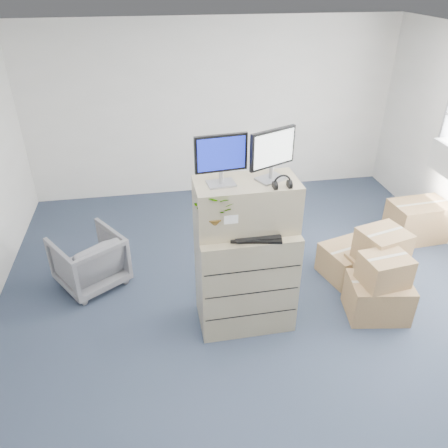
{
  "coord_description": "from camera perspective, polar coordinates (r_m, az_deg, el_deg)",
  "views": [
    {
      "loc": [
        -1.03,
        -3.42,
        3.43
      ],
      "look_at": [
        -0.37,
        0.4,
        1.12
      ],
      "focal_mm": 35.0,
      "sensor_mm": 36.0,
      "label": 1
    }
  ],
  "objects": [
    {
      "name": "headphones",
      "position": [
        4.04,
        7.63,
        5.33
      ],
      "size": [
        0.17,
        0.02,
        0.17
      ],
      "primitive_type": "torus",
      "rotation": [
        1.57,
        0.0,
        0.02
      ],
      "color": "black",
      "rests_on": "filing_cabinet_upper"
    },
    {
      "name": "filing_cabinet_lower",
      "position": [
        4.66,
        2.79,
        -6.85
      ],
      "size": [
        1.01,
        0.63,
        1.17
      ],
      "primitive_type": "cube",
      "rotation": [
        0.0,
        0.0,
        0.02
      ],
      "color": "tan",
      "rests_on": "ground"
    },
    {
      "name": "monitor_left",
      "position": [
        3.97,
        -0.39,
        8.72
      ],
      "size": [
        0.49,
        0.21,
        0.48
      ],
      "rotation": [
        0.0,
        0.0,
        0.11
      ],
      "color": "#99999E",
      "rests_on": "filing_cabinet_upper"
    },
    {
      "name": "filing_cabinet_upper",
      "position": [
        4.26,
        2.9,
        2.51
      ],
      "size": [
        1.01,
        0.52,
        0.5
      ],
      "primitive_type": "cube",
      "rotation": [
        0.0,
        0.0,
        0.02
      ],
      "color": "tan",
      "rests_on": "filing_cabinet_lower"
    },
    {
      "name": "keyboard",
      "position": [
        4.2,
        4.19,
        -1.71
      ],
      "size": [
        0.52,
        0.3,
        0.03
      ],
      "primitive_type": "cube",
      "rotation": [
        0.0,
        0.0,
        -0.2
      ],
      "color": "black",
      "rests_on": "filing_cabinet_lower"
    },
    {
      "name": "phone_dock",
      "position": [
        4.3,
        2.19,
        -0.18
      ],
      "size": [
        0.08,
        0.06,
        0.16
      ],
      "rotation": [
        0.0,
        0.0,
        0.02
      ],
      "color": "silver",
      "rests_on": "filing_cabinet_lower"
    },
    {
      "name": "office_chair",
      "position": [
        5.54,
        -17.24,
        -4.27
      ],
      "size": [
        0.98,
        0.97,
        0.75
      ],
      "primitive_type": "imported",
      "rotation": [
        0.0,
        0.0,
        3.73
      ],
      "color": "#5A5A5E",
      "rests_on": "ground"
    },
    {
      "name": "external_drive",
      "position": [
        4.53,
        7.1,
        0.98
      ],
      "size": [
        0.22,
        0.17,
        0.06
      ],
      "primitive_type": "cube",
      "rotation": [
        0.0,
        0.0,
        -0.09
      ],
      "color": "black",
      "rests_on": "filing_cabinet_lower"
    },
    {
      "name": "mouse",
      "position": [
        4.37,
        8.01,
        -0.48
      ],
      "size": [
        0.11,
        0.08,
        0.03
      ],
      "primitive_type": "ellipsoid",
      "rotation": [
        0.0,
        0.0,
        -0.15
      ],
      "color": "silver",
      "rests_on": "filing_cabinet_lower"
    },
    {
      "name": "tissue_box",
      "position": [
        4.44,
        7.43,
        1.57
      ],
      "size": [
        0.29,
        0.15,
        0.11
      ],
      "primitive_type": "cube",
      "rotation": [
        0.0,
        0.0,
        -0.02
      ],
      "color": "#4188DD",
      "rests_on": "external_drive"
    },
    {
      "name": "potted_plant",
      "position": [
        4.09,
        -1.15,
        0.92
      ],
      "size": [
        0.48,
        0.5,
        0.4
      ],
      "rotation": [
        0.0,
        0.0,
        0.02
      ],
      "color": "#B0C49E",
      "rests_on": "filing_cabinet_lower"
    },
    {
      "name": "wall_back",
      "position": [
        7.3,
        -1.33,
        14.64
      ],
      "size": [
        6.0,
        0.02,
        2.8
      ],
      "primitive_type": "cube",
      "color": "silver",
      "rests_on": "ground"
    },
    {
      "name": "water_bottle",
      "position": [
        4.33,
        4.37,
        1.46
      ],
      "size": [
        0.08,
        0.08,
        0.3
      ],
      "primitive_type": "cylinder",
      "color": "#979AA0",
      "rests_on": "filing_cabinet_lower"
    },
    {
      "name": "ground",
      "position": [
        4.95,
        5.16,
        -13.19
      ],
      "size": [
        7.0,
        7.0,
        0.0
      ],
      "primitive_type": "plane",
      "color": "#222C3D",
      "rests_on": "ground"
    },
    {
      "name": "cardboard_boxes",
      "position": [
        5.81,
        20.41,
        -3.85
      ],
      "size": [
        2.09,
        1.98,
        0.84
      ],
      "color": "#916A46",
      "rests_on": "ground"
    },
    {
      "name": "monitor_right",
      "position": [
        4.09,
        6.36,
        9.3
      ],
      "size": [
        0.47,
        0.28,
        0.5
      ],
      "rotation": [
        0.0,
        0.0,
        0.43
      ],
      "color": "#99999E",
      "rests_on": "filing_cabinet_upper"
    }
  ]
}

